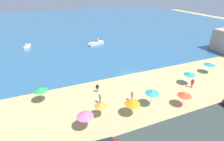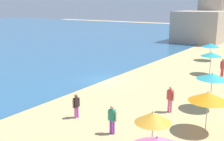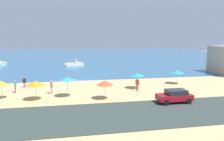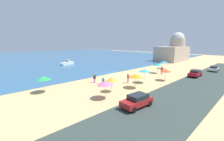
{
  "view_description": "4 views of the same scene",
  "coord_description": "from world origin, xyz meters",
  "px_view_note": "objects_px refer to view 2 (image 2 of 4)",
  "views": [
    {
      "loc": [
        -15.62,
        -28.15,
        16.66
      ],
      "look_at": [
        -3.78,
        0.62,
        1.26
      ],
      "focal_mm": 28.0,
      "sensor_mm": 36.0,
      "label": 1
    },
    {
      "loc": [
        -20.85,
        -15.04,
        7.1
      ],
      "look_at": [
        0.93,
        -0.21,
        0.82
      ],
      "focal_mm": 45.0,
      "sensor_mm": 36.0,
      "label": 2
    },
    {
      "loc": [
        -1.37,
        -37.71,
        7.33
      ],
      "look_at": [
        5.49,
        -1.56,
        1.89
      ],
      "focal_mm": 35.0,
      "sensor_mm": 36.0,
      "label": 3
    },
    {
      "loc": [
        -24.93,
        -25.34,
        7.35
      ],
      "look_at": [
        -1.5,
        -1.48,
        1.1
      ],
      "focal_mm": 24.0,
      "sensor_mm": 36.0,
      "label": 4
    }
  ],
  "objects_px": {
    "beach_umbrella_7": "(212,76)",
    "bather_2": "(76,105)",
    "beach_umbrella_6": "(211,45)",
    "bather_3": "(223,67)",
    "bather_1": "(112,118)",
    "bather_0": "(170,98)",
    "beach_umbrella_1": "(211,54)",
    "beach_umbrella_2": "(208,97)",
    "beach_umbrella_4": "(153,117)",
    "harbor_fortress": "(208,19)"
  },
  "relations": [
    {
      "from": "bather_1",
      "to": "beach_umbrella_7",
      "type": "bearing_deg",
      "value": -26.02
    },
    {
      "from": "beach_umbrella_6",
      "to": "bather_2",
      "type": "height_order",
      "value": "beach_umbrella_6"
    },
    {
      "from": "bather_2",
      "to": "harbor_fortress",
      "type": "relative_size",
      "value": 0.1
    },
    {
      "from": "bather_2",
      "to": "beach_umbrella_1",
      "type": "bearing_deg",
      "value": -13.04
    },
    {
      "from": "beach_umbrella_1",
      "to": "beach_umbrella_2",
      "type": "relative_size",
      "value": 0.99
    },
    {
      "from": "bather_3",
      "to": "beach_umbrella_1",
      "type": "bearing_deg",
      "value": 73.64
    },
    {
      "from": "beach_umbrella_1",
      "to": "beach_umbrella_6",
      "type": "xyz_separation_m",
      "value": [
        7.37,
        2.06,
        -0.12
      ]
    },
    {
      "from": "bather_2",
      "to": "harbor_fortress",
      "type": "bearing_deg",
      "value": 6.23
    },
    {
      "from": "beach_umbrella_4",
      "to": "beach_umbrella_7",
      "type": "height_order",
      "value": "beach_umbrella_7"
    },
    {
      "from": "beach_umbrella_6",
      "to": "harbor_fortress",
      "type": "relative_size",
      "value": 0.15
    },
    {
      "from": "beach_umbrella_1",
      "to": "bather_3",
      "type": "relative_size",
      "value": 1.3
    },
    {
      "from": "beach_umbrella_7",
      "to": "bather_2",
      "type": "distance_m",
      "value": 9.31
    },
    {
      "from": "beach_umbrella_2",
      "to": "bather_0",
      "type": "relative_size",
      "value": 1.33
    },
    {
      "from": "bather_1",
      "to": "harbor_fortress",
      "type": "relative_size",
      "value": 0.11
    },
    {
      "from": "beach_umbrella_7",
      "to": "bather_2",
      "type": "relative_size",
      "value": 1.64
    },
    {
      "from": "beach_umbrella_1",
      "to": "bather_0",
      "type": "bearing_deg",
      "value": -176.62
    },
    {
      "from": "beach_umbrella_7",
      "to": "bather_3",
      "type": "bearing_deg",
      "value": 8.74
    },
    {
      "from": "bather_3",
      "to": "harbor_fortress",
      "type": "bearing_deg",
      "value": 18.75
    },
    {
      "from": "beach_umbrella_6",
      "to": "bather_0",
      "type": "distance_m",
      "value": 19.73
    },
    {
      "from": "bather_0",
      "to": "bather_3",
      "type": "height_order",
      "value": "bather_3"
    },
    {
      "from": "beach_umbrella_1",
      "to": "bather_1",
      "type": "distance_m",
      "value": 17.04
    },
    {
      "from": "beach_umbrella_7",
      "to": "beach_umbrella_2",
      "type": "bearing_deg",
      "value": -168.02
    },
    {
      "from": "beach_umbrella_2",
      "to": "harbor_fortress",
      "type": "relative_size",
      "value": 0.16
    },
    {
      "from": "beach_umbrella_1",
      "to": "beach_umbrella_2",
      "type": "height_order",
      "value": "beach_umbrella_2"
    },
    {
      "from": "beach_umbrella_7",
      "to": "bather_0",
      "type": "relative_size",
      "value": 1.44
    },
    {
      "from": "bather_2",
      "to": "harbor_fortress",
      "type": "height_order",
      "value": "harbor_fortress"
    },
    {
      "from": "beach_umbrella_6",
      "to": "bather_3",
      "type": "relative_size",
      "value": 1.25
    },
    {
      "from": "bather_0",
      "to": "bather_2",
      "type": "height_order",
      "value": "bather_0"
    },
    {
      "from": "beach_umbrella_7",
      "to": "beach_umbrella_1",
      "type": "bearing_deg",
      "value": 15.53
    },
    {
      "from": "bather_0",
      "to": "bather_3",
      "type": "xyz_separation_m",
      "value": [
        11.76,
        -0.58,
        0.02
      ]
    },
    {
      "from": "beach_umbrella_4",
      "to": "bather_0",
      "type": "relative_size",
      "value": 1.27
    },
    {
      "from": "beach_umbrella_2",
      "to": "harbor_fortress",
      "type": "bearing_deg",
      "value": 16.02
    },
    {
      "from": "bather_0",
      "to": "harbor_fortress",
      "type": "bearing_deg",
      "value": 12.91
    },
    {
      "from": "bather_0",
      "to": "harbor_fortress",
      "type": "distance_m",
      "value": 42.66
    },
    {
      "from": "harbor_fortress",
      "to": "beach_umbrella_7",
      "type": "bearing_deg",
      "value": -163.61
    },
    {
      "from": "beach_umbrella_2",
      "to": "beach_umbrella_4",
      "type": "xyz_separation_m",
      "value": [
        -4.16,
        1.35,
        -0.1
      ]
    },
    {
      "from": "harbor_fortress",
      "to": "beach_umbrella_1",
      "type": "bearing_deg",
      "value": -163.32
    },
    {
      "from": "beach_umbrella_7",
      "to": "bather_0",
      "type": "bearing_deg",
      "value": 136.59
    },
    {
      "from": "beach_umbrella_4",
      "to": "beach_umbrella_6",
      "type": "distance_m",
      "value": 25.57
    },
    {
      "from": "bather_2",
      "to": "bather_3",
      "type": "height_order",
      "value": "bather_3"
    },
    {
      "from": "beach_umbrella_4",
      "to": "bather_2",
      "type": "height_order",
      "value": "beach_umbrella_4"
    },
    {
      "from": "beach_umbrella_2",
      "to": "beach_umbrella_4",
      "type": "relative_size",
      "value": 1.05
    },
    {
      "from": "bather_3",
      "to": "beach_umbrella_7",
      "type": "bearing_deg",
      "value": -171.26
    },
    {
      "from": "bather_1",
      "to": "bather_2",
      "type": "relative_size",
      "value": 1.06
    },
    {
      "from": "harbor_fortress",
      "to": "bather_3",
      "type": "bearing_deg",
      "value": -161.25
    },
    {
      "from": "bather_2",
      "to": "bather_3",
      "type": "distance_m",
      "value": 16.82
    },
    {
      "from": "bather_3",
      "to": "harbor_fortress",
      "type": "height_order",
      "value": "harbor_fortress"
    },
    {
      "from": "beach_umbrella_4",
      "to": "bather_0",
      "type": "bearing_deg",
      "value": 14.68
    },
    {
      "from": "beach_umbrella_2",
      "to": "bather_2",
      "type": "xyz_separation_m",
      "value": [
        -2.73,
        7.36,
        -1.17
      ]
    },
    {
      "from": "beach_umbrella_1",
      "to": "bather_0",
      "type": "height_order",
      "value": "beach_umbrella_1"
    }
  ]
}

